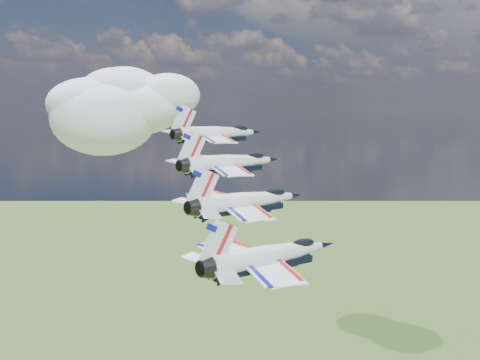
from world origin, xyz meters
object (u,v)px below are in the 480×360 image
Objects in this scene: jet_0 at (220,133)px; jet_3 at (273,255)px; jet_2 at (249,201)px; jet_1 at (232,162)px.

jet_3 is at bearing -27.75° from jet_0.
jet_2 is at bearing -27.75° from jet_0.
jet_2 is (18.37, -15.73, -6.83)m from jet_0.
jet_0 is 1.00× the size of jet_3.
jet_3 is (9.19, -7.87, -3.41)m from jet_2.
jet_1 is at bearing 152.25° from jet_3.
jet_0 reaches higher than jet_2.
jet_3 is at bearing -27.75° from jet_1.
jet_2 is (9.19, -7.87, -3.41)m from jet_1.
jet_1 reaches higher than jet_3.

